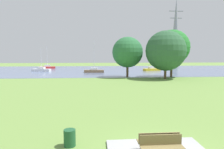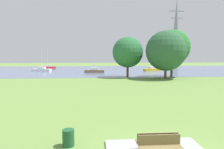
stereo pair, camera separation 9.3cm
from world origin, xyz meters
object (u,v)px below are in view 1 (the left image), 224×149
object	(u,v)px
sailboat_white	(41,69)
tree_west_far	(128,52)
electricity_pylon	(176,31)
sailboat_brown	(94,71)
tree_mid_shore	(172,47)
bench_facing_inland	(162,148)
litter_bin	(70,138)
sailboat_yellow	(152,69)
tree_west_near	(166,51)
sailboat_red	(47,67)
bench_facing_water	(158,143)

from	to	relation	value
sailboat_white	tree_west_far	world-z (taller)	tree_west_far
sailboat_white	electricity_pylon	bearing A→B (deg)	34.33
sailboat_brown	tree_mid_shore	xyz separation A→B (m)	(15.17, -11.24, 5.29)
bench_facing_inland	tree_west_far	bearing A→B (deg)	83.82
litter_bin	sailboat_yellow	bearing A→B (deg)	69.90
bench_facing_inland	tree_west_far	size ratio (longest dim) A/B	0.23
tree_west_far	electricity_pylon	xyz separation A→B (m)	(29.19, 49.95, 9.83)
sailboat_yellow	tree_west_near	bearing A→B (deg)	-98.18
sailboat_brown	litter_bin	bearing A→B (deg)	-91.10
sailboat_brown	tree_west_far	distance (m)	13.35
tree_west_far	electricity_pylon	size ratio (longest dim) A/B	0.27
bench_facing_inland	sailboat_red	size ratio (longest dim) A/B	0.26
tree_west_far	tree_west_near	distance (m)	7.20
bench_facing_water	sailboat_yellow	world-z (taller)	sailboat_yellow
bench_facing_water	tree_west_far	world-z (taller)	tree_west_far
bench_facing_inland	tree_west_near	xyz separation A→B (m)	(9.81, 28.01, 4.58)
bench_facing_water	bench_facing_inland	bearing A→B (deg)	-90.00
litter_bin	sailboat_brown	xyz separation A→B (m)	(0.78, 40.47, 0.07)
sailboat_white	sailboat_red	bearing A→B (deg)	94.83
litter_bin	sailboat_brown	bearing A→B (deg)	88.90
bench_facing_water	electricity_pylon	world-z (taller)	electricity_pylon
tree_west_near	tree_mid_shore	bearing A→B (deg)	51.99
electricity_pylon	tree_west_near	bearing A→B (deg)	-113.16
bench_facing_inland	sailboat_brown	size ratio (longest dim) A/B	0.23
sailboat_white	sailboat_red	xyz separation A→B (m)	(-0.88, 10.41, 0.01)
bench_facing_water	litter_bin	distance (m)	4.09
sailboat_white	tree_mid_shore	bearing A→B (deg)	-29.40
sailboat_yellow	sailboat_brown	bearing A→B (deg)	-164.25
sailboat_yellow	electricity_pylon	distance (m)	42.59
tree_mid_shore	electricity_pylon	world-z (taller)	electricity_pylon
sailboat_red	tree_west_far	distance (m)	34.27
tree_mid_shore	litter_bin	bearing A→B (deg)	-118.61
bench_facing_water	bench_facing_inland	world-z (taller)	same
bench_facing_water	litter_bin	size ratio (longest dim) A/B	2.25
sailboat_red	tree_west_near	bearing A→B (deg)	-46.74
tree_mid_shore	electricity_pylon	distance (m)	55.17
sailboat_brown	tree_west_near	distance (m)	19.65
sailboat_brown	sailboat_white	size ratio (longest dim) A/B	1.25
sailboat_brown	electricity_pylon	size ratio (longest dim) A/B	0.27
sailboat_yellow	sailboat_white	xyz separation A→B (m)	(-29.64, 0.78, -0.02)
bench_facing_water	electricity_pylon	bearing A→B (deg)	68.01
electricity_pylon	bench_facing_water	bearing A→B (deg)	-111.99
bench_facing_inland	litter_bin	distance (m)	4.25
tree_west_far	tree_mid_shore	bearing A→B (deg)	-3.08
sailboat_red	tree_west_far	xyz separation A→B (m)	(21.44, -26.38, 4.36)
sailboat_red	tree_west_near	xyz separation A→B (m)	(27.87, -29.62, 4.58)
bench_facing_water	tree_mid_shore	xyz separation A→B (m)	(11.98, 30.24, 5.30)
sailboat_white	tree_west_far	size ratio (longest dim) A/B	0.81
sailboat_red	tree_west_far	bearing A→B (deg)	-50.89
litter_bin	tree_mid_shore	world-z (taller)	tree_mid_shore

